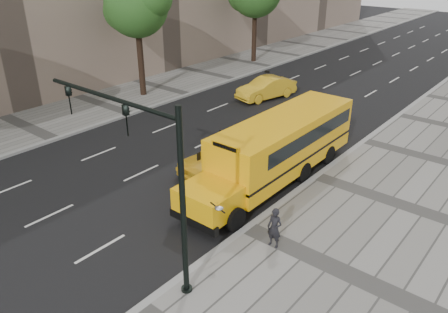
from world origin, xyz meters
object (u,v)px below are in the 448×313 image
Objects in this scene: school_bus at (281,144)px; taxi_near at (223,156)px; traffic_signal at (148,168)px; tree_b at (137,5)px; taxi_far at (266,88)px; pedestrian at (275,228)px.

taxi_near is at bearing -153.37° from school_bus.
taxi_near is 0.75× the size of traffic_signal.
tree_b is at bearing 140.14° from traffic_signal.
tree_b is 16.28m from school_bus.
taxi_near reaches higher than taxi_far.
pedestrian is at bearing -20.21° from taxi_near.
taxi_far is 20.55m from traffic_signal.
taxi_far is 18.17m from pedestrian.
pedestrian is at bearing -27.52° from tree_b.
tree_b reaches higher than school_bus.
taxi_far is at bearing 128.29° from taxi_near.
school_bus is 2.95m from taxi_near.
tree_b is 1.86× the size of taxi_far.
pedestrian is 5.38m from traffic_signal.
school_bus is (14.92, -4.38, -4.82)m from tree_b.
taxi_near is (12.42, -5.64, -5.77)m from tree_b.
traffic_signal is (0.69, -8.65, 2.33)m from school_bus.
school_bus reaches higher than pedestrian.
taxi_far is at bearing 124.40° from pedestrian.
tree_b is at bearing 163.62° from school_bus.
traffic_signal is (3.19, -7.39, 3.27)m from taxi_near.
tree_b reaches higher than traffic_signal.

